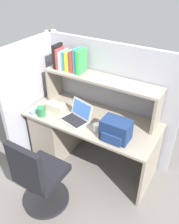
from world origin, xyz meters
TOP-DOWN VIEW (x-y plane):
  - ground_plane at (0.00, 0.00)m, footprint 8.00×8.00m
  - desk at (-0.39, 0.00)m, footprint 1.60×0.70m
  - cubicle_partition_rear at (0.00, 0.38)m, footprint 1.84×0.05m
  - cubicle_partition_left at (-0.85, -0.05)m, footprint 0.05×1.06m
  - overhead_hutch at (0.00, 0.20)m, footprint 1.44×0.28m
  - reference_books_on_shelf at (-0.43, 0.20)m, footprint 0.38×0.18m
  - laptop at (-0.13, -0.11)m, footprint 0.36×0.33m
  - backpack at (0.40, -0.19)m, footprint 0.30×0.23m
  - computer_mouse at (-0.67, -0.26)m, footprint 0.06×0.11m
  - paper_cup at (0.16, -0.17)m, footprint 0.08×0.08m
  - tissue_box at (-0.47, -0.08)m, footprint 0.23×0.13m
  - snack_canister at (-0.55, -0.26)m, footprint 0.10×0.10m
  - office_chair at (-0.14, -0.82)m, footprint 0.52×0.52m

SIDE VIEW (x-z plane):
  - ground_plane at x=0.00m, z-range 0.00..0.00m
  - office_chair at x=-0.14m, z-range -0.07..0.86m
  - desk at x=-0.39m, z-range 0.04..0.77m
  - computer_mouse at x=-0.67m, z-range 0.73..0.76m
  - paper_cup at x=0.16m, z-range 0.73..0.81m
  - cubicle_partition_rear at x=0.00m, z-range 0.00..1.55m
  - cubicle_partition_left at x=-0.85m, z-range 0.00..1.55m
  - tissue_box at x=-0.47m, z-range 0.73..0.83m
  - laptop at x=-0.13m, z-range 0.67..0.89m
  - snack_canister at x=-0.55m, z-range 0.73..0.85m
  - backpack at x=0.40m, z-range 0.73..0.95m
  - overhead_hutch at x=0.00m, z-range 0.86..1.31m
  - reference_books_on_shelf at x=-0.43m, z-range 1.17..1.46m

